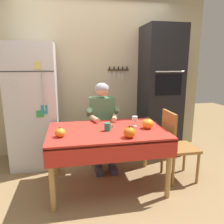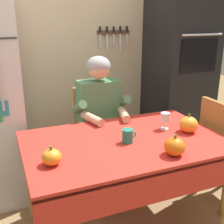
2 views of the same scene
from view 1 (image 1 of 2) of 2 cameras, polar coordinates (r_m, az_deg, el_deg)
The scene contains 13 objects.
ground_plane at distance 2.87m, azimuth -0.90°, elevation -19.47°, with size 10.00×10.00×0.00m, color #93754C.
back_wall_assembly at distance 3.77m, azimuth -3.86°, elevation 9.30°, with size 3.70×0.13×2.60m.
refrigerator at distance 3.45m, azimuth -19.64°, elevation 1.52°, with size 0.68×0.71×1.80m.
wall_oven at distance 3.72m, azimuth 12.42°, elevation 5.11°, with size 0.60×0.64×2.10m.
dining_table at distance 2.65m, azimuth -1.25°, elevation -6.51°, with size 1.40×0.90×0.74m.
chair_behind_person at distance 3.44m, azimuth -2.87°, elevation -4.42°, with size 0.40×0.40×0.93m.
seated_person at distance 3.20m, azimuth -2.43°, elevation -1.55°, with size 0.47×0.55×1.25m.
chair_right_side at distance 2.99m, azimuth 16.15°, elevation -7.69°, with size 0.40×0.40×0.93m.
coffee_mug at distance 2.59m, azimuth -1.16°, elevation -3.90°, with size 0.10×0.08×0.10m.
wine_glass at distance 2.77m, azimuth 5.96°, elevation -1.90°, with size 0.07×0.07×0.13m.
pumpkin_large at distance 2.45m, azimuth -13.38°, elevation -5.26°, with size 0.12×0.12×0.12m.
pumpkin_medium at distance 2.37m, azimuth 4.59°, elevation -5.35°, with size 0.13×0.13×0.14m.
pumpkin_small at distance 2.71m, azimuth 9.31°, elevation -3.03°, with size 0.14×0.14×0.14m.
Camera 1 is at (-0.42, -2.39, 1.54)m, focal length 35.00 mm.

